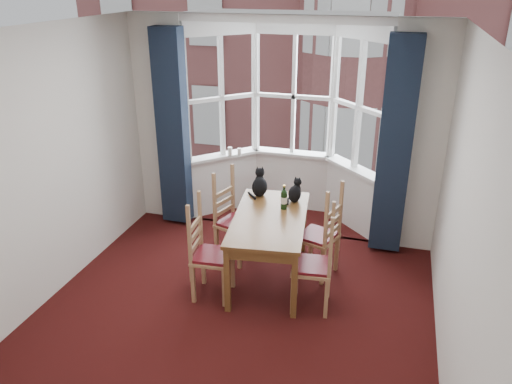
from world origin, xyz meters
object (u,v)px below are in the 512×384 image
at_px(chair_left_near, 204,256).
at_px(candle_short, 239,152).
at_px(chair_right_far, 325,239).
at_px(chair_left_far, 230,222).
at_px(candle_tall, 230,151).
at_px(dining_table, 270,224).
at_px(chair_right_near, 321,268).
at_px(cat_right, 295,192).
at_px(cat_left, 260,185).
at_px(wine_bottle, 284,199).

bearing_deg(chair_left_near, candle_short, 97.50).
bearing_deg(chair_left_near, chair_right_far, 31.61).
xyz_separation_m(chair_left_far, candle_tall, (-0.41, 1.22, 0.46)).
bearing_deg(chair_left_far, dining_table, -30.89).
distance_m(chair_right_near, cat_right, 1.07).
bearing_deg(chair_right_far, cat_left, 160.11).
height_order(chair_left_far, cat_right, cat_right).
xyz_separation_m(dining_table, candle_tall, (-0.99, 1.57, 0.24)).
xyz_separation_m(wine_bottle, candle_tall, (-1.09, 1.33, 0.02)).
bearing_deg(candle_short, chair_right_far, -43.43).
xyz_separation_m(dining_table, chair_left_near, (-0.59, -0.49, -0.22)).
distance_m(dining_table, chair_left_near, 0.80).
relative_size(chair_left_far, candle_short, 8.63).
distance_m(dining_table, wine_bottle, 0.34).
distance_m(cat_left, candle_short, 1.22).
bearing_deg(cat_left, chair_left_far, -148.99).
height_order(dining_table, chair_right_near, chair_right_near).
relative_size(chair_left_far, candle_tall, 7.54).
bearing_deg(wine_bottle, dining_table, -111.91).
bearing_deg(chair_right_far, chair_right_near, -84.79).
bearing_deg(candle_short, dining_table, -61.68).
xyz_separation_m(chair_left_far, wine_bottle, (0.68, -0.10, 0.44)).
distance_m(chair_left_far, chair_right_far, 1.17).
height_order(chair_left_far, chair_right_far, same).
bearing_deg(cat_left, wine_bottle, -38.61).
xyz_separation_m(cat_left, candle_short, (-0.60, 1.06, 0.01)).
relative_size(chair_left_far, chair_right_far, 1.00).
xyz_separation_m(chair_left_near, chair_right_near, (1.23, 0.11, 0.00)).
xyz_separation_m(chair_right_far, candle_tall, (-1.58, 1.34, 0.46)).
height_order(chair_right_near, chair_right_far, same).
bearing_deg(candle_tall, chair_left_near, -78.86).
height_order(chair_left_near, chair_left_far, same).
height_order(chair_left_near, wine_bottle, wine_bottle).
bearing_deg(chair_right_near, cat_right, 118.21).
bearing_deg(chair_right_far, dining_table, -158.68).
distance_m(chair_right_near, cat_left, 1.37).
xyz_separation_m(dining_table, candle_short, (-0.86, 1.60, 0.23)).
bearing_deg(candle_short, cat_right, -46.99).
bearing_deg(candle_short, chair_right_near, -52.80).
relative_size(chair_left_near, chair_right_far, 1.00).
distance_m(cat_right, candle_short, 1.52).
distance_m(cat_right, wine_bottle, 0.25).
xyz_separation_m(chair_left_near, cat_left, (0.32, 1.03, 0.44)).
distance_m(dining_table, candle_short, 1.83).
height_order(cat_right, wine_bottle, same).
relative_size(chair_left_near, candle_short, 8.63).
bearing_deg(cat_right, chair_right_far, -32.15).
relative_size(chair_left_far, wine_bottle, 3.21).
bearing_deg(candle_tall, cat_left, -54.86).
bearing_deg(cat_right, wine_bottle, -107.72).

